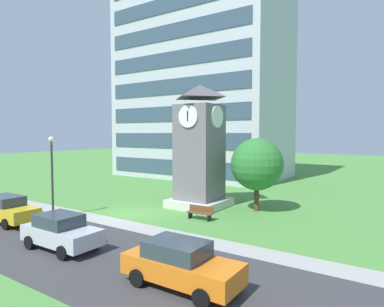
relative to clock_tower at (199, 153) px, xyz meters
name	(u,v)px	position (x,y,z in m)	size (l,w,h in m)	color
ground_plane	(131,214)	(-2.73, -4.72, -4.13)	(160.00, 160.00, 0.00)	#4C893D
street_asphalt	(44,238)	(-2.73, -11.31, -4.13)	(120.00, 7.20, 0.01)	#38383A
kerb_strip	(107,221)	(-2.73, -6.91, -4.13)	(120.00, 1.60, 0.01)	#9E9E99
office_building	(202,80)	(-10.05, 16.39, 8.67)	(21.35, 12.52, 25.60)	#B7BCC6
clock_tower	(199,153)	(0.00, 0.00, 0.00)	(4.01, 4.01, 9.33)	slate
park_bench	(200,212)	(2.14, -3.27, -3.67)	(1.81, 0.54, 0.88)	brown
street_lamp	(52,167)	(-6.36, -8.34, -0.73)	(0.36, 0.36, 5.44)	#333338
tree_streetside	(257,164)	(4.25, 1.08, -0.72)	(3.79, 3.79, 5.32)	#513823
parked_car_yellow	(7,209)	(-7.64, -10.73, -3.27)	(4.76, 1.98, 1.69)	gold
parked_car_silver	(61,231)	(-0.55, -11.72, -3.27)	(4.19, 2.05, 1.69)	silver
parked_car_orange	(181,264)	(6.69, -11.75, -3.27)	(4.51, 2.00, 1.69)	orange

